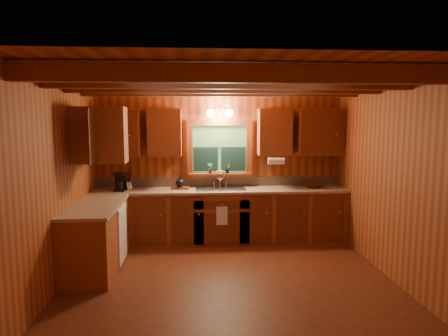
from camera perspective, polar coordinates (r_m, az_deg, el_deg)
room at (r=5.14m, az=0.64°, el=-1.63°), size 4.20×4.20×4.20m
ceiling_beams at (r=5.10m, az=0.66°, el=11.71°), size 4.20×2.54×0.18m
base_cabinets at (r=6.55m, az=-4.66°, el=-7.53°), size 4.20×2.22×0.86m
countertop at (r=6.46m, az=-4.57°, el=-3.65°), size 4.20×2.24×0.04m
backsplash at (r=7.04m, az=-0.64°, el=-1.92°), size 4.20×0.02×0.16m
dishwasher_panel at (r=6.06m, az=-14.09°, el=-8.93°), size 0.02×0.60×0.80m
upper_cabinets at (r=6.49m, az=-5.40°, el=4.92°), size 4.19×1.77×0.78m
window at (r=6.96m, az=-0.63°, el=2.52°), size 1.12×0.08×1.00m
window_sill at (r=6.96m, az=-0.61°, el=-0.86°), size 1.06×0.14×0.04m
wall_sconce at (r=6.82m, az=-0.58°, el=7.77°), size 0.45×0.21×0.17m
paper_towel_roll at (r=6.76m, az=7.35°, el=0.99°), size 0.27×0.11×0.11m
dish_towel at (r=6.53m, az=-0.30°, el=-6.75°), size 0.18×0.01×0.30m
sink at (r=6.79m, az=-0.49°, el=-3.32°), size 0.82×0.48×0.43m
coffee_maker at (r=6.81m, az=-14.38°, el=-1.87°), size 0.17×0.22×0.30m
utensil_crock at (r=6.83m, az=-13.27°, el=-2.39°), size 0.11×0.11×0.33m
cutting_board at (r=6.83m, az=-6.20°, el=-2.81°), size 0.31×0.23×0.03m
teakettle at (r=6.82m, az=-6.20°, el=-2.11°), size 0.14×0.14×0.18m
wicker_basket at (r=7.09m, az=12.42°, el=-2.33°), size 0.36×0.36×0.09m
potted_plant_left at (r=6.91m, az=-1.97°, el=0.01°), size 0.10×0.07×0.18m
potted_plant_right at (r=6.93m, az=0.52°, el=-0.06°), size 0.11×0.10×0.16m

